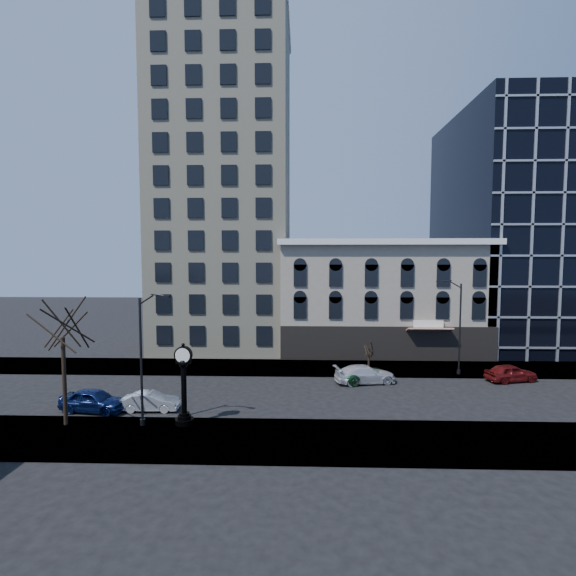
{
  "coord_description": "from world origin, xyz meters",
  "views": [
    {
      "loc": [
        3.14,
        -31.36,
        10.49
      ],
      "look_at": [
        2.0,
        4.0,
        8.0
      ],
      "focal_mm": 26.0,
      "sensor_mm": 36.0,
      "label": 1
    }
  ],
  "objects_px": {
    "street_lamp_near": "(149,325)",
    "car_near_a": "(94,400)",
    "street_clock": "(184,387)",
    "car_near_b": "(151,401)"
  },
  "relations": [
    {
      "from": "street_clock",
      "to": "street_lamp_near",
      "type": "xyz_separation_m",
      "value": [
        -1.96,
        -0.49,
        4.05
      ]
    },
    {
      "from": "street_clock",
      "to": "car_near_b",
      "type": "xyz_separation_m",
      "value": [
        -3.05,
        2.5,
        -1.79
      ]
    },
    {
      "from": "car_near_a",
      "to": "car_near_b",
      "type": "distance_m",
      "value": 3.86
    },
    {
      "from": "street_clock",
      "to": "car_near_a",
      "type": "xyz_separation_m",
      "value": [
        -6.9,
        2.19,
        -1.66
      ]
    },
    {
      "from": "street_lamp_near",
      "to": "car_near_a",
      "type": "distance_m",
      "value": 8.01
    },
    {
      "from": "car_near_b",
      "to": "car_near_a",
      "type": "bearing_deg",
      "value": 92.47
    },
    {
      "from": "street_clock",
      "to": "car_near_a",
      "type": "relative_size",
      "value": 1.12
    },
    {
      "from": "car_near_a",
      "to": "car_near_b",
      "type": "height_order",
      "value": "car_near_a"
    },
    {
      "from": "street_lamp_near",
      "to": "car_near_b",
      "type": "bearing_deg",
      "value": 127.14
    },
    {
      "from": "street_lamp_near",
      "to": "car_near_b",
      "type": "xyz_separation_m",
      "value": [
        -1.09,
        2.98,
        -5.84
      ]
    }
  ]
}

